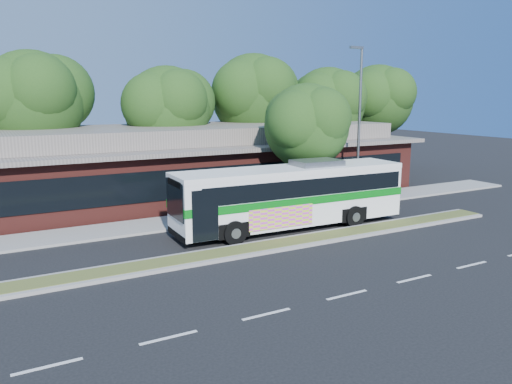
# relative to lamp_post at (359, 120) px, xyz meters

# --- Properties ---
(ground) EXTENTS (120.00, 120.00, 0.00)m
(ground) POSITION_rel_lamp_post_xyz_m (-9.56, -6.00, -4.90)
(ground) COLOR black
(ground) RESTS_ON ground
(median_strip) EXTENTS (26.00, 1.10, 0.15)m
(median_strip) POSITION_rel_lamp_post_xyz_m (-9.56, -5.40, -4.83)
(median_strip) COLOR #515524
(median_strip) RESTS_ON ground
(sidewalk) EXTENTS (44.00, 2.60, 0.12)m
(sidewalk) POSITION_rel_lamp_post_xyz_m (-9.56, 0.40, -4.84)
(sidewalk) COLOR gray
(sidewalk) RESTS_ON ground
(plaza_building) EXTENTS (33.20, 11.20, 4.45)m
(plaza_building) POSITION_rel_lamp_post_xyz_m (-9.56, 6.99, -2.77)
(plaza_building) COLOR maroon
(plaza_building) RESTS_ON ground
(lamp_post) EXTENTS (0.93, 0.18, 9.07)m
(lamp_post) POSITION_rel_lamp_post_xyz_m (0.00, 0.00, 0.00)
(lamp_post) COLOR slate
(lamp_post) RESTS_ON ground
(tree_bg_b) EXTENTS (6.69, 6.00, 9.00)m
(tree_bg_b) POSITION_rel_lamp_post_xyz_m (-16.13, 10.14, 1.24)
(tree_bg_b) COLOR black
(tree_bg_b) RESTS_ON ground
(tree_bg_c) EXTENTS (6.24, 5.60, 8.26)m
(tree_bg_c) POSITION_rel_lamp_post_xyz_m (-8.16, 9.13, 0.69)
(tree_bg_c) COLOR black
(tree_bg_c) RESTS_ON ground
(tree_bg_d) EXTENTS (6.91, 6.20, 9.37)m
(tree_bg_d) POSITION_rel_lamp_post_xyz_m (-1.12, 10.15, 1.52)
(tree_bg_d) COLOR black
(tree_bg_d) RESTS_ON ground
(tree_bg_e) EXTENTS (6.47, 5.80, 8.50)m
(tree_bg_e) POSITION_rel_lamp_post_xyz_m (4.85, 9.14, 0.84)
(tree_bg_e) COLOR black
(tree_bg_e) RESTS_ON ground
(tree_bg_f) EXTENTS (6.69, 6.00, 8.92)m
(tree_bg_f) POSITION_rel_lamp_post_xyz_m (10.87, 10.14, 1.16)
(tree_bg_f) COLOR black
(tree_bg_f) RESTS_ON ground
(transit_bus) EXTENTS (11.67, 2.97, 3.25)m
(transit_bus) POSITION_rel_lamp_post_xyz_m (-6.63, -3.17, -3.09)
(transit_bus) COLOR white
(transit_bus) RESTS_ON ground
(sidewalk_tree) EXTENTS (5.26, 4.72, 7.01)m
(sidewalk_tree) POSITION_rel_lamp_post_xyz_m (-3.22, 0.28, -0.14)
(sidewalk_tree) COLOR black
(sidewalk_tree) RESTS_ON ground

